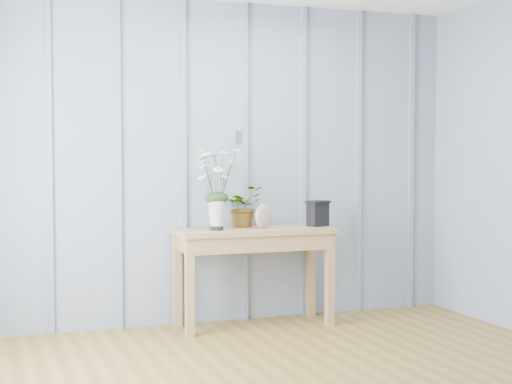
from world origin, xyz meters
name	(u,v)px	position (x,y,z in m)	size (l,w,h in m)	color
room_shell	(277,45)	(0.00, 0.92, 1.99)	(4.00, 4.50, 2.50)	#8A94A9
sideboard	(254,243)	(0.24, 1.99, 0.64)	(1.20, 0.45, 0.75)	#9E784B
daisy_vase	(217,178)	(-0.07, 1.96, 1.14)	(0.44, 0.34, 0.62)	black
spider_plant	(243,206)	(0.20, 2.14, 0.91)	(0.29, 0.25, 0.32)	#1B3815
felt_disc_vessel	(264,216)	(0.31, 1.98, 0.84)	(0.19, 0.05, 0.19)	#974B54
carved_box	(318,213)	(0.77, 1.99, 0.85)	(0.19, 0.17, 0.20)	black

